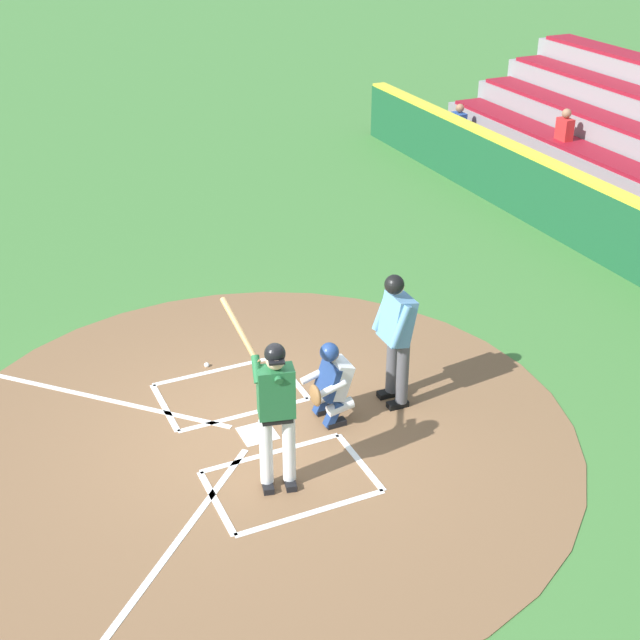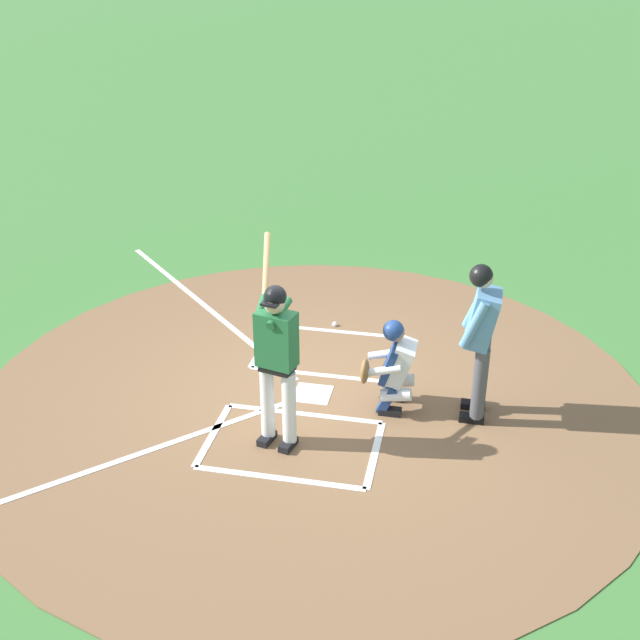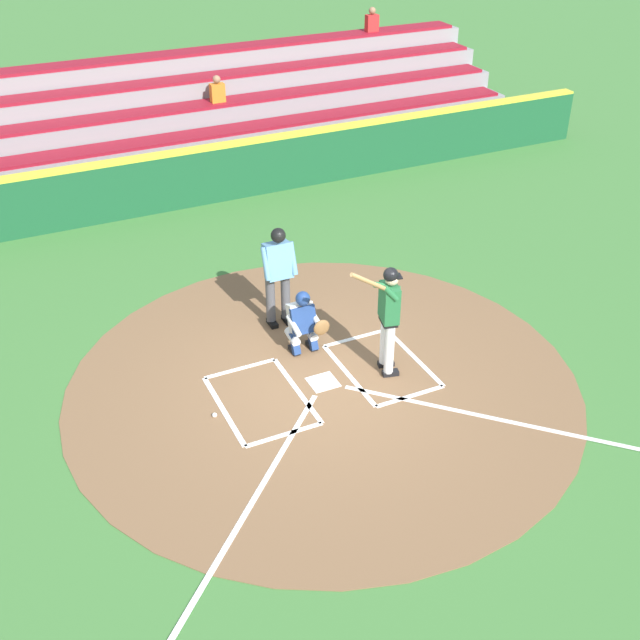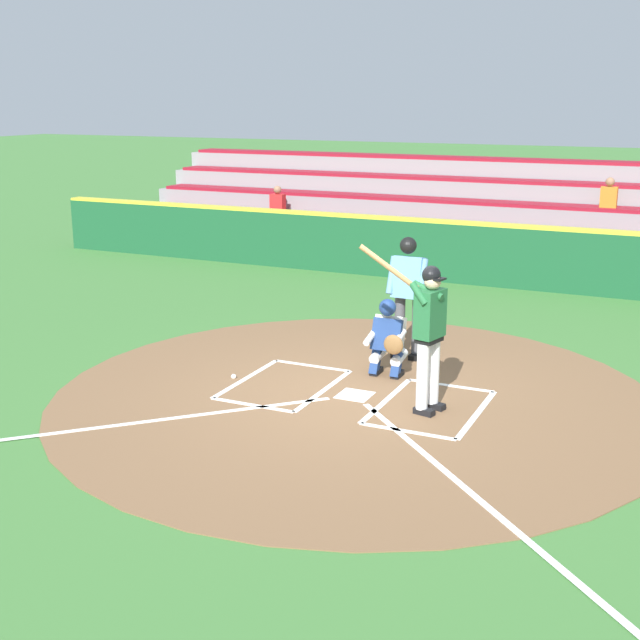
# 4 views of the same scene
# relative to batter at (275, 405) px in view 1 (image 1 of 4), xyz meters

# --- Properties ---
(ground_plane) EXTENTS (120.00, 120.00, 0.00)m
(ground_plane) POSITION_rel_batter_xyz_m (1.03, -0.15, -1.10)
(ground_plane) COLOR #427A38
(dirt_circle) EXTENTS (8.00, 8.00, 0.01)m
(dirt_circle) POSITION_rel_batter_xyz_m (1.03, -0.15, -1.09)
(dirt_circle) COLOR brown
(dirt_circle) RESTS_ON ground
(home_plate_and_chalk) EXTENTS (7.93, 4.91, 0.01)m
(home_plate_and_chalk) POSITION_rel_batter_xyz_m (1.03, 0.73, -1.08)
(home_plate_and_chalk) COLOR white
(home_plate_and_chalk) RESTS_ON dirt_circle
(batter) EXTENTS (1.05, 0.55, 2.13)m
(batter) POSITION_rel_batter_xyz_m (0.00, 0.00, 0.00)
(batter) COLOR white
(batter) RESTS_ON ground
(catcher) EXTENTS (0.59, 0.60, 1.13)m
(catcher) POSITION_rel_batter_xyz_m (0.93, -1.11, -0.51)
(catcher) COLOR black
(catcher) RESTS_ON ground
(plate_umpire) EXTENTS (0.59, 0.41, 1.86)m
(plate_umpire) POSITION_rel_batter_xyz_m (0.97, -2.05, -0.02)
(plate_umpire) COLOR #4C4C51
(plate_umpire) RESTS_ON ground
(baseball) EXTENTS (0.07, 0.07, 0.07)m
(baseball) POSITION_rel_batter_xyz_m (2.85, -0.08, -1.06)
(baseball) COLOR white
(baseball) RESTS_ON ground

